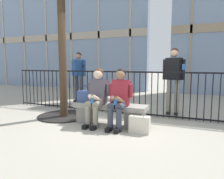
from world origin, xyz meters
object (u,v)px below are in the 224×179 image
at_px(seated_person_companion, 119,96).
at_px(handbag_on_bench, 86,96).
at_px(seated_person_with_phone, 97,95).
at_px(shopping_bag, 140,124).
at_px(stone_bench, 110,112).
at_px(bystander_further_back, 174,76).
at_px(bystander_at_railing, 79,73).

xyz_separation_m(seated_person_companion, handbag_on_bench, (-0.83, 0.12, -0.07)).
relative_size(seated_person_with_phone, seated_person_companion, 1.00).
xyz_separation_m(seated_person_with_phone, shopping_bag, (0.98, -0.17, -0.48)).
bearing_deg(handbag_on_bench, seated_person_companion, -8.12).
height_order(stone_bench, bystander_further_back, bystander_further_back).
height_order(handbag_on_bench, bystander_further_back, bystander_further_back).
bearing_deg(stone_bench, handbag_on_bench, -179.01).
relative_size(seated_person_companion, shopping_bag, 2.78).
height_order(seated_person_with_phone, handbag_on_bench, seated_person_with_phone).
relative_size(handbag_on_bench, shopping_bag, 0.88).
bearing_deg(shopping_bag, bystander_at_railing, 139.15).
distance_m(seated_person_with_phone, bystander_at_railing, 2.96).
bearing_deg(bystander_at_railing, seated_person_with_phone, -50.91).
bearing_deg(bystander_at_railing, handbag_on_bench, -54.80).
xyz_separation_m(seated_person_companion, shopping_bag, (0.48, -0.17, -0.48)).
bearing_deg(seated_person_companion, shopping_bag, -19.44).
bearing_deg(bystander_further_back, handbag_on_bench, -138.40).
bearing_deg(shopping_bag, seated_person_companion, 160.56).
distance_m(stone_bench, seated_person_companion, 0.47).
xyz_separation_m(shopping_bag, bystander_further_back, (0.40, 1.81, 0.83)).
distance_m(shopping_bag, bystander_at_railing, 3.84).
bearing_deg(seated_person_companion, seated_person_with_phone, 180.00).
relative_size(stone_bench, seated_person_with_phone, 1.32).
height_order(bystander_at_railing, bystander_further_back, same).
distance_m(seated_person_companion, handbag_on_bench, 0.84).
distance_m(stone_bench, handbag_on_bench, 0.66).
bearing_deg(stone_bench, bystander_at_railing, 134.35).
bearing_deg(shopping_bag, handbag_on_bench, 167.62).
xyz_separation_m(seated_person_companion, bystander_further_back, (0.88, 1.64, 0.35)).
relative_size(stone_bench, handbag_on_bench, 4.17).
distance_m(bystander_at_railing, bystander_further_back, 3.30).
relative_size(seated_person_companion, bystander_at_railing, 0.71).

